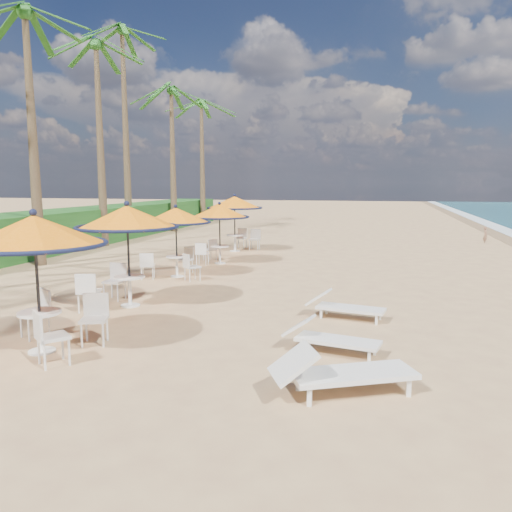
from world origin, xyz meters
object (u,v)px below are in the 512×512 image
Objects in this scene: lounger_near at (339,371)px; lounger_mid at (328,337)px; station_1 at (124,226)px; lounger_far at (343,306)px; station_2 at (176,224)px; station_3 at (218,217)px; station_4 at (236,207)px; station_0 at (39,248)px.

lounger_near is 1.87m from lounger_mid.
station_1 is 6.06m from lounger_mid.
lounger_far reaches higher than lounger_mid.
station_1 reaches higher than station_2.
station_3 reaches higher than lounger_mid.
station_1 reaches higher than station_4.
station_1 is 1.19× the size of lounger_near.
lounger_near reaches higher than lounger_far.
lounger_mid is (5.69, -6.30, -1.46)m from station_2.
station_1 reaches higher than lounger_near.
station_1 is 1.12× the size of station_3.
station_3 is at bearing 137.89° from lounger_far.
station_3 is at bearing 89.07° from station_1.
station_1 is 1.11× the size of station_2.
lounger_far is (5.77, -3.85, -1.46)m from station_2.
station_0 is 1.01× the size of station_4.
lounger_mid is (5.34, -2.28, -1.74)m from station_1.
lounger_far is at bearing 35.27° from station_0.
station_1 is at bearing -84.99° from station_2.
station_4 is 15.93m from lounger_near.
station_2 is 1.30× the size of lounger_mid.
station_2 reaches higher than lounger_far.
station_4 is at bearing 95.24° from station_3.
lounger_mid is at bearing 74.45° from lounger_near.
lounger_far is at bearing 1.78° from station_1.
station_2 is at bearing 156.38° from lounger_far.
station_0 reaches higher than station_4.
lounger_near is 1.20× the size of lounger_far.
station_3 is at bearing 130.54° from lounger_mid.
lounger_mid is at bearing -47.88° from station_2.
station_0 is at bearing -88.24° from station_4.
lounger_far is at bearing 67.33° from lounger_near.
lounger_mid is 2.45m from lounger_far.
station_1 is at bearing 117.83° from lounger_near.
lounger_near reaches higher than lounger_mid.
station_0 is at bearing -89.43° from station_3.
station_2 reaches higher than lounger_mid.
station_4 is (0.14, 6.58, 0.24)m from station_2.
station_1 is 1.02× the size of station_4.
station_2 is 0.92× the size of station_4.
station_2 reaches higher than lounger_near.
station_1 is 10.60m from station_4.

